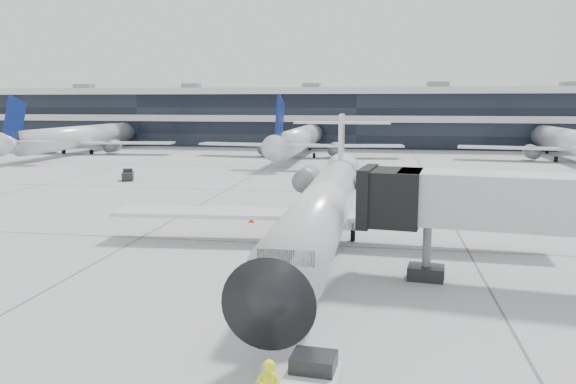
# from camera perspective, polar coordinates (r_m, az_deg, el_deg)

# --- Properties ---
(ground) EXTENTS (220.00, 220.00, 0.00)m
(ground) POSITION_cam_1_polar(r_m,az_deg,el_deg) (34.03, 0.87, -5.35)
(ground) COLOR #9A9A9D
(ground) RESTS_ON ground
(terminal) EXTENTS (170.00, 22.00, 10.00)m
(terminal) POSITION_cam_1_polar(r_m,az_deg,el_deg) (114.73, 7.23, 7.29)
(terminal) COLOR black
(terminal) RESTS_ON ground
(bg_jet_left) EXTENTS (32.00, 40.00, 9.60)m
(bg_jet_left) POSITION_cam_1_polar(r_m,az_deg,el_deg) (101.21, -20.02, 3.74)
(bg_jet_left) COLOR silver
(bg_jet_left) RESTS_ON ground
(bg_jet_center) EXTENTS (32.00, 40.00, 9.60)m
(bg_jet_center) POSITION_cam_1_polar(r_m,az_deg,el_deg) (88.94, 1.22, 3.62)
(bg_jet_center) COLOR silver
(bg_jet_center) RESTS_ON ground
(bg_jet_right) EXTENTS (32.00, 40.00, 9.60)m
(bg_jet_right) POSITION_cam_1_polar(r_m,az_deg,el_deg) (92.01, 26.72, 2.84)
(bg_jet_right) COLOR silver
(bg_jet_right) RESTS_ON ground
(regional_jet) EXTENTS (26.23, 32.59, 7.55)m
(regional_jet) POSITION_cam_1_polar(r_m,az_deg,el_deg) (33.45, 3.78, -1.10)
(regional_jet) COLOR silver
(regional_jet) RESTS_ON ground
(jet_bridge) EXTENTS (17.06, 5.42, 5.47)m
(jet_bridge) POSITION_cam_1_polar(r_m,az_deg,el_deg) (27.80, 26.92, -1.22)
(jet_bridge) COLOR #B6B8BB
(jet_bridge) RESTS_ON ground
(traffic_cone) EXTENTS (0.45, 0.45, 0.58)m
(traffic_cone) POSITION_cam_1_polar(r_m,az_deg,el_deg) (40.22, -3.75, -2.71)
(traffic_cone) COLOR red
(traffic_cone) RESTS_ON ground
(far_tug) EXTENTS (1.78, 2.24, 1.25)m
(far_tug) POSITION_cam_1_polar(r_m,az_deg,el_deg) (64.13, -15.97, 1.65)
(far_tug) COLOR black
(far_tug) RESTS_ON ground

